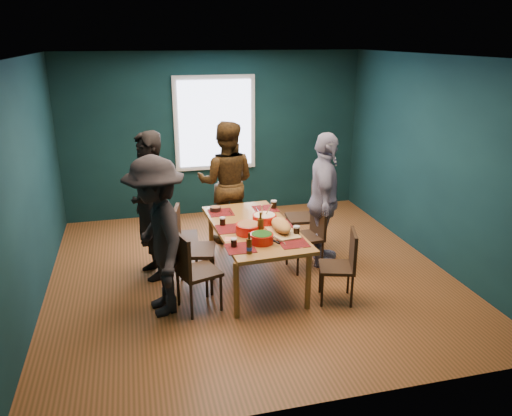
% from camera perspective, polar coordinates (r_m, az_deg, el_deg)
% --- Properties ---
extents(room, '(5.01, 5.01, 2.71)m').
position_cam_1_polar(room, '(6.30, -1.32, 4.85)').
color(room, '#96512B').
rests_on(room, ground).
extents(dining_table, '(1.03, 1.90, 0.70)m').
position_cam_1_polar(dining_table, '(6.14, -0.21, -2.72)').
color(dining_table, olive).
rests_on(dining_table, floor).
extents(chair_left_far, '(0.45, 0.45, 0.92)m').
position_cam_1_polar(chair_left_far, '(6.52, -9.29, -2.63)').
color(chair_left_far, black).
rests_on(chair_left_far, floor).
extents(chair_left_mid, '(0.55, 0.55, 1.02)m').
position_cam_1_polar(chair_left_mid, '(5.99, -7.93, -3.94)').
color(chair_left_mid, black).
rests_on(chair_left_mid, floor).
extents(chair_left_near, '(0.53, 0.53, 0.93)m').
position_cam_1_polar(chair_left_near, '(5.52, -7.45, -6.62)').
color(chair_left_near, black).
rests_on(chair_left_near, floor).
extents(chair_right_far, '(0.47, 0.47, 0.96)m').
position_cam_1_polar(chair_right_far, '(7.13, 6.07, -0.38)').
color(chair_right_far, black).
rests_on(chair_right_far, floor).
extents(chair_right_mid, '(0.45, 0.45, 0.90)m').
position_cam_1_polar(chair_right_mid, '(6.53, 6.31, -2.54)').
color(chair_right_mid, black).
rests_on(chair_right_mid, floor).
extents(chair_right_near, '(0.48, 0.48, 0.86)m').
position_cam_1_polar(chair_right_near, '(5.78, 10.04, -5.98)').
color(chair_right_near, black).
rests_on(chair_right_near, floor).
extents(person_far_left, '(0.59, 0.76, 1.86)m').
position_cam_1_polar(person_far_left, '(6.28, -12.05, 0.19)').
color(person_far_left, black).
rests_on(person_far_left, floor).
extents(person_back, '(1.04, 0.91, 1.79)m').
position_cam_1_polar(person_back, '(7.28, -3.41, 2.91)').
color(person_back, black).
rests_on(person_back, floor).
extents(person_right, '(0.74, 1.13, 1.78)m').
position_cam_1_polar(person_right, '(6.54, 7.77, 0.84)').
color(person_right, white).
rests_on(person_right, floor).
extents(person_near_left, '(0.84, 1.24, 1.77)m').
position_cam_1_polar(person_near_left, '(5.44, -11.24, -3.26)').
color(person_near_left, black).
rests_on(person_near_left, floor).
extents(bowl_salad, '(0.30, 0.30, 0.12)m').
position_cam_1_polar(bowl_salad, '(5.88, -0.87, -2.34)').
color(bowl_salad, red).
rests_on(bowl_salad, dining_table).
extents(bowl_dumpling, '(0.30, 0.30, 0.28)m').
position_cam_1_polar(bowl_dumpling, '(6.18, 0.98, -1.25)').
color(bowl_dumpling, red).
rests_on(bowl_dumpling, dining_table).
extents(bowl_herbs, '(0.26, 0.26, 0.12)m').
position_cam_1_polar(bowl_herbs, '(5.62, 0.66, -3.44)').
color(bowl_herbs, red).
rests_on(bowl_herbs, dining_table).
extents(cutting_board, '(0.37, 0.71, 0.15)m').
position_cam_1_polar(cutting_board, '(5.92, 2.87, -2.15)').
color(cutting_board, tan).
rests_on(cutting_board, dining_table).
extents(small_bowl, '(0.15, 0.15, 0.06)m').
position_cam_1_polar(small_bowl, '(6.66, -4.67, -0.09)').
color(small_bowl, black).
rests_on(small_bowl, dining_table).
extents(beer_bottle_a, '(0.06, 0.06, 0.24)m').
position_cam_1_polar(beer_bottle_a, '(5.35, -0.78, -4.38)').
color(beer_bottle_a, '#41260B').
rests_on(beer_bottle_a, dining_table).
extents(beer_bottle_b, '(0.07, 0.07, 0.29)m').
position_cam_1_polar(beer_bottle_b, '(5.81, 0.52, -2.13)').
color(beer_bottle_b, '#41260B').
rests_on(beer_bottle_b, dining_table).
extents(cola_glass_a, '(0.07, 0.07, 0.10)m').
position_cam_1_polar(cola_glass_a, '(5.52, -2.55, -3.94)').
color(cola_glass_a, black).
rests_on(cola_glass_a, dining_table).
extents(cola_glass_b, '(0.08, 0.08, 0.11)m').
position_cam_1_polar(cola_glass_b, '(5.86, 4.65, -2.53)').
color(cola_glass_b, black).
rests_on(cola_glass_b, dining_table).
extents(cola_glass_c, '(0.08, 0.08, 0.11)m').
position_cam_1_polar(cola_glass_c, '(6.74, 2.04, 0.45)').
color(cola_glass_c, black).
rests_on(cola_glass_c, dining_table).
extents(cola_glass_d, '(0.07, 0.07, 0.10)m').
position_cam_1_polar(cola_glass_d, '(6.15, -3.84, -1.49)').
color(cola_glass_d, black).
rests_on(cola_glass_d, dining_table).
extents(napkin_a, '(0.20, 0.20, 0.00)m').
position_cam_1_polar(napkin_a, '(6.25, 2.77, -1.67)').
color(napkin_a, '#EC8463').
rests_on(napkin_a, dining_table).
extents(napkin_b, '(0.17, 0.17, 0.00)m').
position_cam_1_polar(napkin_b, '(5.74, -2.89, -3.59)').
color(napkin_b, '#EC8463').
rests_on(napkin_b, dining_table).
extents(napkin_c, '(0.21, 0.21, 0.00)m').
position_cam_1_polar(napkin_c, '(5.60, 4.92, -4.24)').
color(napkin_c, '#EC8463').
rests_on(napkin_c, dining_table).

